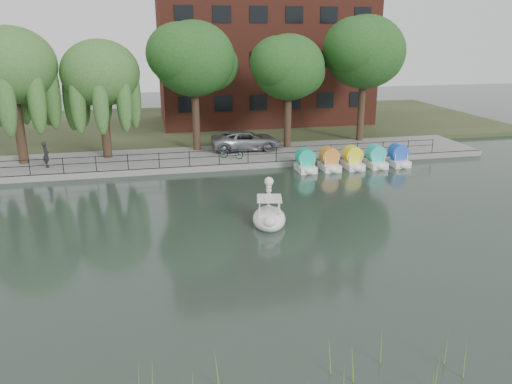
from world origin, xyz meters
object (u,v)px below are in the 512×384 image
object	(u,v)px
bicycle	(232,152)
pedestrian	(46,153)
minivan	(246,139)
swan_boat	(269,215)

from	to	relation	value
bicycle	pedestrian	xyz separation A→B (m)	(-12.34, 0.27, 0.49)
minivan	swan_boat	xyz separation A→B (m)	(-1.74, -14.18, -0.77)
pedestrian	bicycle	bearing A→B (deg)	-104.06
minivan	pedestrian	distance (m)	14.04
minivan	swan_boat	bearing A→B (deg)	174.69
bicycle	swan_boat	distance (m)	11.82
bicycle	pedestrian	bearing A→B (deg)	115.57
pedestrian	swan_boat	world-z (taller)	pedestrian
bicycle	pedestrian	world-z (taller)	pedestrian
bicycle	swan_boat	xyz separation A→B (m)	(-0.20, -11.81, -0.43)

